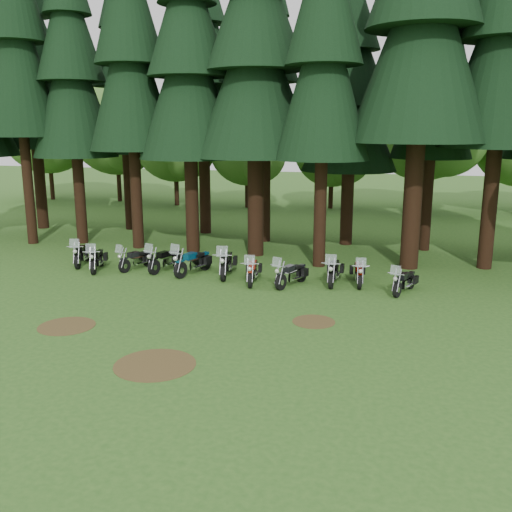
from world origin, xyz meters
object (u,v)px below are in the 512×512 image
object	(u,v)px
motorcycle_2	(136,260)
motorcycle_3	(166,260)
motorcycle_1	(97,260)
motorcycle_0	(82,255)
motorcycle_7	(291,275)
motorcycle_4	(193,263)
motorcycle_9	(358,274)
motorcycle_8	(334,272)
motorcycle_10	(404,282)
motorcycle_5	(226,264)
motorcycle_6	(252,272)

from	to	relation	value
motorcycle_2	motorcycle_3	xyz separation A→B (m)	(1.37, 0.10, 0.04)
motorcycle_1	motorcycle_3	bearing A→B (deg)	-5.91
motorcycle_0	motorcycle_7	size ratio (longest dim) A/B	1.07
motorcycle_4	motorcycle_9	xyz separation A→B (m)	(6.97, 0.27, -0.06)
motorcycle_8	motorcycle_3	bearing A→B (deg)	178.44
motorcycle_4	motorcycle_10	xyz separation A→B (m)	(8.76, -0.50, -0.08)
motorcycle_3	motorcycle_1	bearing A→B (deg)	-149.82
motorcycle_8	motorcycle_10	xyz separation A→B (m)	(2.76, -0.61, -0.06)
motorcycle_2	motorcycle_5	world-z (taller)	motorcycle_5
motorcycle_5	motorcycle_8	distance (m)	4.52
motorcycle_1	motorcycle_3	world-z (taller)	motorcycle_1
motorcycle_2	motorcycle_8	xyz separation A→B (m)	(8.72, 0.01, 0.05)
motorcycle_8	motorcycle_10	world-z (taller)	motorcycle_8
motorcycle_3	motorcycle_5	world-z (taller)	motorcycle_5
motorcycle_7	motorcycle_2	bearing A→B (deg)	-164.69
motorcycle_1	motorcycle_9	bearing A→B (deg)	-15.26
motorcycle_1	motorcycle_6	world-z (taller)	motorcycle_1
motorcycle_5	motorcycle_10	world-z (taller)	motorcycle_5
motorcycle_0	motorcycle_7	distance (m)	9.95
motorcycle_9	motorcycle_10	size ratio (longest dim) A/B	1.07
motorcycle_4	motorcycle_3	bearing A→B (deg)	-170.78
motorcycle_3	motorcycle_0	bearing A→B (deg)	-163.15
motorcycle_2	motorcycle_6	xyz separation A→B (m)	(5.54, -0.75, 0.04)
motorcycle_9	motorcycle_10	xyz separation A→B (m)	(1.79, -0.76, -0.02)
motorcycle_1	motorcycle_8	world-z (taller)	motorcycle_8
motorcycle_5	motorcycle_8	world-z (taller)	motorcycle_5
motorcycle_2	motorcycle_5	bearing A→B (deg)	19.53
motorcycle_2	motorcycle_0	bearing A→B (deg)	-162.44
motorcycle_3	motorcycle_4	xyz separation A→B (m)	(1.35, -0.20, 0.03)
motorcycle_1	motorcycle_8	xyz separation A→B (m)	(10.31, 0.60, 0.01)
motorcycle_10	motorcycle_4	bearing A→B (deg)	-163.21
motorcycle_2	motorcycle_8	size ratio (longest dim) A/B	0.87
motorcycle_8	motorcycle_0	bearing A→B (deg)	178.64
motorcycle_10	motorcycle_8	bearing A→B (deg)	-172.46
motorcycle_0	motorcycle_9	world-z (taller)	motorcycle_0
motorcycle_6	motorcycle_2	bearing A→B (deg)	162.76
motorcycle_2	motorcycle_10	world-z (taller)	motorcycle_2
motorcycle_2	motorcycle_9	world-z (taller)	motorcycle_9
motorcycle_4	motorcycle_8	distance (m)	6.00
motorcycle_5	motorcycle_6	distance (m)	1.53
motorcycle_0	motorcycle_1	distance (m)	1.37
motorcycle_6	motorcycle_8	distance (m)	3.27
motorcycle_3	motorcycle_2	bearing A→B (deg)	-158.89
motorcycle_3	motorcycle_8	bearing A→B (deg)	16.29
motorcycle_8	motorcycle_10	distance (m)	2.83
motorcycle_1	motorcycle_7	size ratio (longest dim) A/B	1.05
motorcycle_4	motorcycle_6	size ratio (longest dim) A/B	1.07
motorcycle_2	motorcycle_3	world-z (taller)	motorcycle_3
motorcycle_10	motorcycle_2	bearing A→B (deg)	-162.97
motorcycle_1	motorcycle_7	world-z (taller)	motorcycle_1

